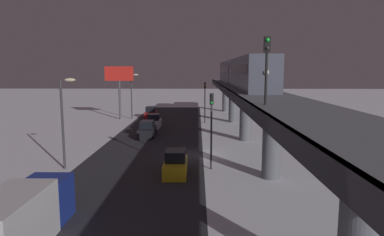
# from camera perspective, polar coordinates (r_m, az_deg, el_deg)

# --- Properties ---
(ground_plane) EXTENTS (240.00, 240.00, 0.00)m
(ground_plane) POSITION_cam_1_polar(r_m,az_deg,el_deg) (34.05, 0.38, -6.13)
(ground_plane) COLOR white
(avenue_asphalt) EXTENTS (11.00, 86.35, 0.01)m
(avenue_asphalt) POSITION_cam_1_polar(r_m,az_deg,el_deg) (34.40, -7.41, -6.04)
(avenue_asphalt) COLOR #28282D
(avenue_asphalt) RESTS_ON ground_plane
(elevated_railway) EXTENTS (5.00, 86.35, 6.24)m
(elevated_railway) POSITION_cam_1_polar(r_m,az_deg,el_deg) (33.61, 10.51, 2.85)
(elevated_railway) COLOR slate
(elevated_railway) RESTS_ON ground_plane
(subway_train) EXTENTS (2.94, 36.87, 3.40)m
(subway_train) POSITION_cam_1_polar(r_m,az_deg,el_deg) (47.34, 7.90, 7.57)
(subway_train) COLOR #4C5160
(subway_train) RESTS_ON elevated_railway
(rail_signal) EXTENTS (0.36, 0.41, 4.00)m
(rail_signal) POSITION_cam_1_polar(r_m,az_deg,el_deg) (20.82, 12.32, 9.64)
(rail_signal) COLOR black
(rail_signal) RESTS_ON elevated_railway
(sedan_black) EXTENTS (1.91, 4.76, 1.97)m
(sedan_black) POSITION_cam_1_polar(r_m,az_deg,el_deg) (43.57, -7.46, -2.02)
(sedan_black) COLOR black
(sedan_black) RESTS_ON ground_plane
(sedan_yellow) EXTENTS (1.80, 4.12, 1.97)m
(sedan_yellow) POSITION_cam_1_polar(r_m,az_deg,el_deg) (27.72, -2.74, -7.73)
(sedan_yellow) COLOR gold
(sedan_yellow) RESTS_ON ground_plane
(sedan_red) EXTENTS (1.80, 4.41, 1.97)m
(sedan_red) POSITION_cam_1_polar(r_m,az_deg,el_deg) (60.22, -6.85, 0.77)
(sedan_red) COLOR #A51E1E
(sedan_red) RESTS_ON ground_plane
(sedan_white) EXTENTS (1.80, 4.06, 1.97)m
(sedan_white) POSITION_cam_1_polar(r_m,az_deg,el_deg) (50.19, -6.34, -0.66)
(sedan_white) COLOR silver
(sedan_white) RESTS_ON ground_plane
(box_truck) EXTENTS (2.40, 7.40, 2.80)m
(box_truck) POSITION_cam_1_polar(r_m,az_deg,el_deg) (18.78, -26.47, -14.63)
(box_truck) COLOR navy
(box_truck) RESTS_ON ground_plane
(traffic_light_near) EXTENTS (0.32, 0.44, 6.40)m
(traffic_light_near) POSITION_cam_1_polar(r_m,az_deg,el_deg) (28.43, 3.25, -0.33)
(traffic_light_near) COLOR #2D2D2D
(traffic_light_near) RESTS_ON ground_plane
(traffic_light_mid) EXTENTS (0.32, 0.44, 6.40)m
(traffic_light_mid) POSITION_cam_1_polar(r_m,az_deg,el_deg) (53.86, 2.16, 3.61)
(traffic_light_mid) COLOR #2D2D2D
(traffic_light_mid) RESTS_ON ground_plane
(commercial_billboard) EXTENTS (4.80, 0.36, 8.90)m
(commercial_billboard) POSITION_cam_1_polar(r_m,az_deg,el_deg) (59.05, -12.01, 6.38)
(commercial_billboard) COLOR #4C4C51
(commercial_billboard) RESTS_ON ground_plane
(street_lamp_near) EXTENTS (1.35, 0.44, 7.65)m
(street_lamp_near) POSITION_cam_1_polar(r_m,az_deg,el_deg) (30.31, -20.40, 0.87)
(street_lamp_near) COLOR #38383D
(street_lamp_near) RESTS_ON ground_plane
(street_lamp_far) EXTENTS (1.35, 0.44, 7.65)m
(street_lamp_far) POSITION_cam_1_polar(r_m,az_deg,el_deg) (59.16, -9.83, 4.49)
(street_lamp_far) COLOR #38383D
(street_lamp_far) RESTS_ON ground_plane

